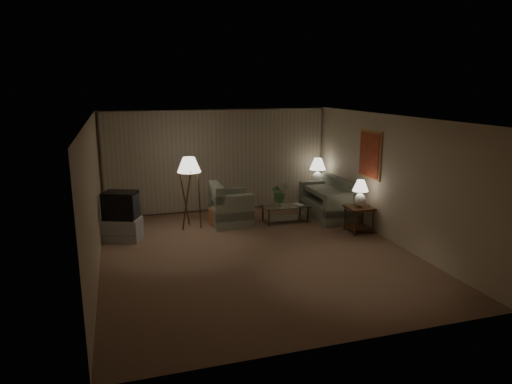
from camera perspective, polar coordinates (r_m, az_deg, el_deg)
ground at (r=9.29m, az=-0.03°, el=-7.59°), size 7.00×7.00×0.00m
room_shell at (r=10.25m, az=-2.37°, el=4.52°), size 6.04×7.02×2.72m
sofa at (r=11.77m, az=8.89°, el=-1.24°), size 1.76×0.90×0.78m
armchair at (r=11.01m, az=-3.13°, el=-2.04°), size 1.00×0.95×0.81m
side_table_near at (r=10.69m, az=12.76°, el=-2.77°), size 0.57×0.57×0.60m
side_table_far at (r=12.68m, az=7.62°, el=-0.09°), size 0.50×0.42×0.60m
table_lamp_near at (r=10.55m, az=12.91°, el=0.12°), size 0.36×0.36×0.62m
table_lamp_far at (r=12.54m, az=7.71°, el=2.79°), size 0.44×0.44×0.76m
coffee_table at (r=11.26m, az=3.67°, el=-2.36°), size 1.14×0.62×0.41m
tv_cabinet at (r=10.33m, az=-16.37°, el=-4.50°), size 1.12×1.03×0.50m
crt_tv at (r=10.18m, az=-16.57°, el=-1.58°), size 1.02×0.96×0.59m
floor_lamp at (r=10.72m, az=-8.27°, el=0.07°), size 0.55×0.55×1.69m
ottoman at (r=11.12m, az=-4.44°, el=-3.00°), size 0.70×0.70×0.39m
vase at (r=11.15m, az=2.96°, el=-1.37°), size 0.16×0.16×0.15m
flowers at (r=11.08m, az=2.98°, el=0.23°), size 0.53×0.49×0.49m
book at (r=11.22m, az=5.05°, el=-1.66°), size 0.25×0.29×0.02m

